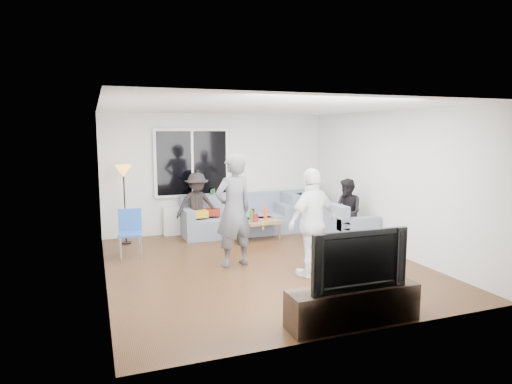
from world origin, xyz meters
name	(u,v)px	position (x,y,z in m)	size (l,w,h in m)	color
floor	(263,266)	(0.00, 0.00, -0.02)	(5.00, 5.50, 0.04)	#56351C
ceiling	(263,106)	(0.00, 0.00, 2.62)	(5.00, 5.50, 0.04)	white
wall_back	(218,173)	(0.00, 2.77, 1.30)	(5.00, 0.04, 2.60)	silver
wall_front	(357,219)	(0.00, -2.77, 1.30)	(5.00, 0.04, 2.60)	silver
wall_left	(101,196)	(-2.52, 0.00, 1.30)	(0.04, 5.50, 2.60)	silver
wall_right	(391,182)	(2.52, 0.00, 1.30)	(0.04, 5.50, 2.60)	silver
window_frame	(192,163)	(-0.60, 2.69, 1.55)	(1.62, 0.06, 1.47)	white
window_glass	(192,163)	(-0.60, 2.65, 1.55)	(1.50, 0.02, 1.35)	black
window_mullion	(192,163)	(-0.60, 2.64, 1.55)	(0.05, 0.03, 1.35)	white
radiator	(193,220)	(-0.60, 2.65, 0.31)	(1.30, 0.12, 0.62)	silver
potted_plant	(211,196)	(-0.20, 2.62, 0.80)	(0.20, 0.16, 0.37)	#265F28
vase	(189,202)	(-0.70, 2.62, 0.70)	(0.15, 0.15, 0.16)	white
sofa_back_section	(236,215)	(0.25, 2.27, 0.42)	(2.30, 0.85, 0.85)	slate
sofa_right_section	(334,219)	(2.02, 1.15, 0.42)	(0.85, 2.00, 0.85)	slate
sofa_corner	(302,210)	(1.83, 2.27, 0.42)	(0.85, 0.85, 0.85)	slate
cushion_yellow	(198,214)	(-0.59, 2.25, 0.51)	(0.38, 0.32, 0.14)	gold
cushion_red	(211,212)	(-0.27, 2.33, 0.51)	(0.36, 0.30, 0.13)	maroon
coffee_table	(253,230)	(0.43, 1.69, 0.20)	(1.10, 0.60, 0.40)	olive
pitcher	(254,217)	(0.42, 1.58, 0.49)	(0.17, 0.17, 0.17)	maroon
side_chair	(130,235)	(-2.05, 1.14, 0.43)	(0.40, 0.40, 0.86)	#2859AF
floor_lamp	(125,205)	(-2.05, 2.26, 0.78)	(0.32, 0.32, 1.56)	orange
player_left	(234,211)	(-0.47, 0.11, 0.93)	(0.68, 0.45, 1.87)	#4F4F54
player_right	(313,223)	(0.51, -0.79, 0.84)	(0.98, 0.41, 1.67)	white
spectator_right	(347,212)	(2.02, 0.65, 0.65)	(0.64, 0.50, 1.31)	black
spectator_back	(197,205)	(-0.59, 2.30, 0.68)	(0.88, 0.51, 1.37)	black
tv_console	(353,305)	(0.16, -2.50, 0.22)	(1.60, 0.40, 0.44)	#34261A
television	(354,258)	(0.16, -2.50, 0.79)	(1.20, 0.16, 0.69)	black
bottle_a	(235,216)	(0.09, 1.80, 0.50)	(0.07, 0.07, 0.21)	#F5520E
bottle_b	(251,216)	(0.36, 1.56, 0.52)	(0.08, 0.08, 0.23)	#2C8117
bottle_c	(253,214)	(0.49, 1.83, 0.51)	(0.07, 0.07, 0.22)	black
bottle_d	(266,214)	(0.68, 1.61, 0.54)	(0.07, 0.07, 0.29)	#FF4716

